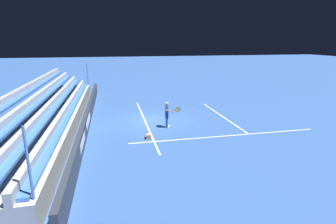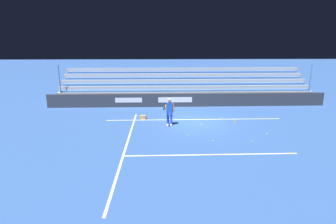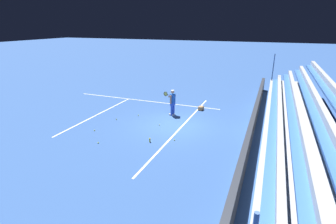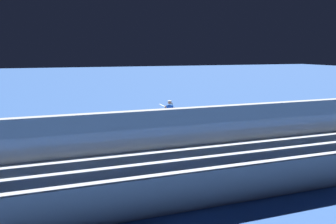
{
  "view_description": "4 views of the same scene",
  "coord_description": "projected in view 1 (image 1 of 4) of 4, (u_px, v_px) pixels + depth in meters",
  "views": [
    {
      "loc": [
        18.15,
        -2.71,
        5.66
      ],
      "look_at": [
        1.75,
        0.83,
        1.08
      ],
      "focal_mm": 28.0,
      "sensor_mm": 36.0,
      "label": 1
    },
    {
      "loc": [
        2.46,
        16.81,
        4.99
      ],
      "look_at": [
        1.87,
        1.37,
        1.03
      ],
      "focal_mm": 28.0,
      "sensor_mm": 36.0,
      "label": 2
    },
    {
      "loc": [
        -13.81,
        -5.14,
        5.85
      ],
      "look_at": [
        -0.33,
        0.25,
        0.93
      ],
      "focal_mm": 28.0,
      "sensor_mm": 36.0,
      "label": 3
    },
    {
      "loc": [
        -4.2,
        -16.03,
        4.36
      ],
      "look_at": [
        1.29,
        -0.26,
        1.27
      ],
      "focal_mm": 35.0,
      "sensor_mm": 36.0,
      "label": 4
    }
  ],
  "objects": [
    {
      "name": "ground_plane",
      "position": [
        152.0,
        121.0,
        19.15
      ],
      "size": [
        160.0,
        160.0,
        0.0
      ],
      "primitive_type": "plane",
      "color": "#2D5193"
    },
    {
      "name": "court_baseline_white",
      "position": [
        145.0,
        121.0,
        19.05
      ],
      "size": [
        12.0,
        0.1,
        0.01
      ],
      "primitive_type": "cube",
      "color": "white",
      "rests_on": "ground"
    },
    {
      "name": "court_sideline_white",
      "position": [
        226.0,
        136.0,
        16.09
      ],
      "size": [
        0.1,
        12.0,
        0.01
      ],
      "primitive_type": "cube",
      "color": "white",
      "rests_on": "ground"
    },
    {
      "name": "court_service_line_white",
      "position": [
        222.0,
        116.0,
        20.27
      ],
      "size": [
        8.22,
        0.1,
        0.01
      ],
      "primitive_type": "cube",
      "color": "white",
      "rests_on": "ground"
    },
    {
      "name": "back_wall_sponsor_board",
      "position": [
        88.0,
        117.0,
        18.09
      ],
      "size": [
        23.06,
        0.25,
        1.1
      ],
      "color": "#2D333D",
      "rests_on": "ground"
    },
    {
      "name": "bleacher_stand",
      "position": [
        53.0,
        116.0,
        17.59
      ],
      "size": [
        21.91,
        3.2,
        3.4
      ],
      "color": "#9EA3A8",
      "rests_on": "ground"
    },
    {
      "name": "tennis_player",
      "position": [
        167.0,
        115.0,
        17.42
      ],
      "size": [
        0.71,
        0.96,
        1.71
      ],
      "color": "blue",
      "rests_on": "ground"
    },
    {
      "name": "ball_box_cardboard",
      "position": [
        149.0,
        136.0,
        15.66
      ],
      "size": [
        0.44,
        0.36,
        0.26
      ],
      "primitive_type": "cube",
      "rotation": [
        0.0,
        0.0,
        -0.15
      ],
      "color": "#A87F51",
      "rests_on": "ground"
    },
    {
      "name": "tennis_ball_near_player",
      "position": [
        176.0,
        106.0,
        23.28
      ],
      "size": [
        0.07,
        0.07,
        0.07
      ],
      "primitive_type": "sphere",
      "color": "#CCE533",
      "rests_on": "ground"
    },
    {
      "name": "tennis_ball_toward_net",
      "position": [
        138.0,
        114.0,
        20.88
      ],
      "size": [
        0.07,
        0.07,
        0.07
      ],
      "primitive_type": "sphere",
      "color": "#CCE533",
      "rests_on": "ground"
    },
    {
      "name": "tennis_ball_far_right",
      "position": [
        199.0,
        116.0,
        20.33
      ],
      "size": [
        0.07,
        0.07,
        0.07
      ],
      "primitive_type": "sphere",
      "color": "#CCE533",
      "rests_on": "ground"
    },
    {
      "name": "tennis_ball_midcourt",
      "position": [
        192.0,
        121.0,
        19.0
      ],
      "size": [
        0.07,
        0.07,
        0.07
      ],
      "primitive_type": "sphere",
      "color": "#CCE533",
      "rests_on": "ground"
    },
    {
      "name": "tennis_ball_by_box",
      "position": [
        162.0,
        118.0,
        19.62
      ],
      "size": [
        0.07,
        0.07,
        0.07
      ],
      "primitive_type": "sphere",
      "color": "#CCE533",
      "rests_on": "ground"
    },
    {
      "name": "tennis_ball_stray_back",
      "position": [
        193.0,
        109.0,
        22.3
      ],
      "size": [
        0.07,
        0.07,
        0.07
      ],
      "primitive_type": "sphere",
      "color": "#CCE533",
      "rests_on": "ground"
    },
    {
      "name": "water_bottle",
      "position": [
        151.0,
        110.0,
        21.71
      ],
      "size": [
        0.07,
        0.07,
        0.22
      ],
      "primitive_type": "cylinder",
      "color": "yellow",
      "rests_on": "ground"
    }
  ]
}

